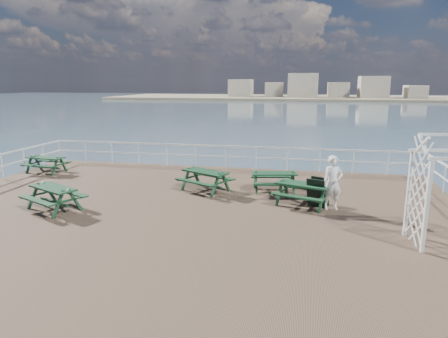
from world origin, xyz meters
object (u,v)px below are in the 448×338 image
(picnic_table_c, at_px, (274,178))
(picnic_table_d, at_px, (53,193))
(person, at_px, (333,183))
(picnic_table_a, at_px, (46,161))
(picnic_table_e, at_px, (303,190))
(picnic_table_b, at_px, (205,176))

(picnic_table_c, xyz_separation_m, picnic_table_d, (-6.80, -3.69, 0.03))
(picnic_table_c, bearing_deg, person, -54.25)
(picnic_table_a, xyz_separation_m, person, (12.46, -2.92, 0.37))
(picnic_table_e, height_order, person, person)
(picnic_table_c, distance_m, picnic_table_e, 1.95)
(person, bearing_deg, picnic_table_c, 122.92)
(picnic_table_b, distance_m, picnic_table_c, 2.61)
(picnic_table_c, relative_size, picnic_table_d, 0.87)
(picnic_table_e, bearing_deg, person, 5.42)
(picnic_table_a, height_order, picnic_table_e, picnic_table_e)
(picnic_table_c, height_order, picnic_table_e, picnic_table_e)
(picnic_table_b, xyz_separation_m, picnic_table_e, (3.65, -1.12, -0.01))
(picnic_table_b, bearing_deg, picnic_table_d, -115.70)
(picnic_table_b, height_order, picnic_table_e, picnic_table_b)
(picnic_table_b, distance_m, picnic_table_e, 3.82)
(picnic_table_a, distance_m, person, 12.80)
(picnic_table_d, distance_m, person, 9.01)
(picnic_table_e, xyz_separation_m, person, (0.92, -0.24, 0.34))
(picnic_table_d, height_order, picnic_table_e, picnic_table_d)
(picnic_table_b, bearing_deg, picnic_table_a, -163.91)
(picnic_table_c, xyz_separation_m, picnic_table_e, (1.09, -1.62, 0.03))
(picnic_table_e, bearing_deg, picnic_table_b, -177.24)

